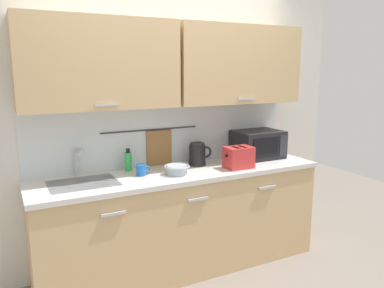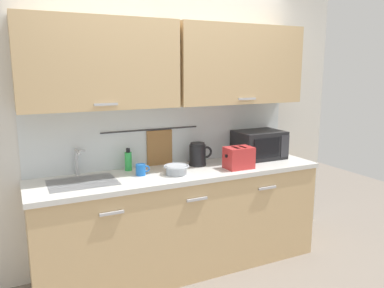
% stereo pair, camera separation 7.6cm
% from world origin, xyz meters
% --- Properties ---
extents(ground, '(8.00, 8.00, 0.00)m').
position_xyz_m(ground, '(0.00, 0.00, 0.00)').
color(ground, slate).
extents(counter_unit, '(2.53, 0.64, 0.90)m').
position_xyz_m(counter_unit, '(-0.01, 0.30, 0.46)').
color(counter_unit, tan).
rests_on(counter_unit, ground).
extents(back_wall_assembly, '(3.70, 0.41, 2.50)m').
position_xyz_m(back_wall_assembly, '(-0.00, 0.53, 1.52)').
color(back_wall_assembly, silver).
rests_on(back_wall_assembly, ground).
extents(sink_faucet, '(0.09, 0.17, 0.22)m').
position_xyz_m(sink_faucet, '(-0.82, 0.53, 1.04)').
color(sink_faucet, '#B2B5BA').
rests_on(sink_faucet, counter_unit).
extents(microwave, '(0.46, 0.35, 0.27)m').
position_xyz_m(microwave, '(0.89, 0.41, 1.04)').
color(microwave, black).
rests_on(microwave, counter_unit).
extents(electric_kettle, '(0.23, 0.16, 0.21)m').
position_xyz_m(electric_kettle, '(0.22, 0.42, 1.00)').
color(electric_kettle, black).
rests_on(electric_kettle, counter_unit).
extents(dish_soap_bottle, '(0.06, 0.06, 0.20)m').
position_xyz_m(dish_soap_bottle, '(-0.40, 0.51, 0.99)').
color(dish_soap_bottle, green).
rests_on(dish_soap_bottle, counter_unit).
extents(mug_near_sink, '(0.12, 0.08, 0.09)m').
position_xyz_m(mug_near_sink, '(-0.35, 0.32, 0.95)').
color(mug_near_sink, blue).
rests_on(mug_near_sink, counter_unit).
extents(mixing_bowl, '(0.21, 0.21, 0.08)m').
position_xyz_m(mixing_bowl, '(-0.08, 0.22, 0.94)').
color(mixing_bowl, '#A5ADB7').
rests_on(mixing_bowl, counter_unit).
extents(toaster, '(0.26, 0.17, 0.19)m').
position_xyz_m(toaster, '(0.49, 0.16, 1.00)').
color(toaster, red).
rests_on(toaster, counter_unit).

